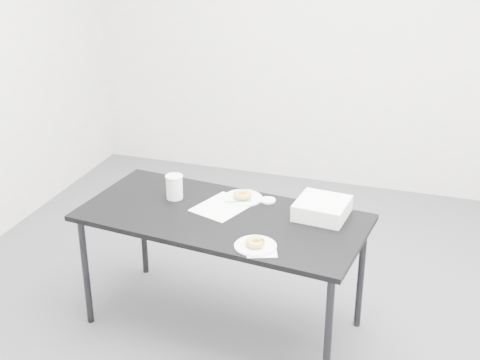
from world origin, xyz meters
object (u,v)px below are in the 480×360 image
(pen, at_px, (239,202))
(bakery_box, at_px, (322,208))
(table, at_px, (222,224))
(donut_near, at_px, (255,242))
(scorecard, at_px, (223,206))
(donut_far, at_px, (243,195))
(plate_far, at_px, (243,198))
(coffee_cup, at_px, (174,187))
(plate_near, at_px, (255,246))

(pen, distance_m, bakery_box, 0.47)
(table, height_order, donut_near, donut_near)
(table, relative_size, donut_near, 16.27)
(scorecard, bearing_deg, donut_far, 80.80)
(plate_far, distance_m, bakery_box, 0.47)
(plate_far, bearing_deg, donut_near, -65.54)
(scorecard, bearing_deg, table, -53.10)
(donut_far, bearing_deg, coffee_cup, -162.85)
(scorecard, bearing_deg, plate_far, 80.80)
(plate_far, height_order, bakery_box, bakery_box)
(plate_far, height_order, coffee_cup, coffee_cup)
(pen, bearing_deg, plate_near, -86.01)
(table, relative_size, plate_near, 7.64)
(scorecard, distance_m, pen, 0.10)
(plate_near, bearing_deg, coffee_cup, 146.69)
(plate_near, height_order, donut_far, donut_far)
(pen, xyz_separation_m, plate_near, (0.23, -0.44, -0.00))
(plate_near, distance_m, plate_far, 0.55)
(plate_near, bearing_deg, donut_near, 0.00)
(plate_near, bearing_deg, scorecard, 129.08)
(coffee_cup, bearing_deg, plate_near, -33.31)
(plate_near, relative_size, donut_near, 2.13)
(donut_far, distance_m, bakery_box, 0.47)
(pen, height_order, coffee_cup, coffee_cup)
(plate_far, bearing_deg, coffee_cup, -162.85)
(donut_near, distance_m, plate_far, 0.55)
(scorecard, xyz_separation_m, pen, (0.07, 0.07, 0.01))
(bakery_box, bearing_deg, donut_near, -113.31)
(plate_far, bearing_deg, donut_far, 0.00)
(pen, relative_size, coffee_cup, 1.03)
(plate_near, relative_size, coffee_cup, 1.51)
(donut_near, bearing_deg, plate_near, 0.00)
(pen, height_order, donut_near, donut_near)
(donut_near, xyz_separation_m, bakery_box, (0.24, 0.43, 0.02))
(table, distance_m, bakery_box, 0.54)
(scorecard, height_order, donut_near, donut_near)
(pen, bearing_deg, donut_near, -86.01)
(bakery_box, bearing_deg, donut_far, 176.94)
(scorecard, relative_size, bakery_box, 1.17)
(donut_near, distance_m, coffee_cup, 0.71)
(pen, bearing_deg, coffee_cup, 164.67)
(table, xyz_separation_m, coffee_cup, (-0.32, 0.12, 0.12))
(scorecard, relative_size, coffee_cup, 2.22)
(donut_far, xyz_separation_m, coffee_cup, (-0.37, -0.11, 0.05))
(coffee_cup, bearing_deg, scorecard, -3.89)
(table, distance_m, plate_near, 0.39)
(plate_far, bearing_deg, plate_near, -65.54)
(donut_far, bearing_deg, bakery_box, -8.65)
(pen, height_order, plate_near, pen)
(plate_near, distance_m, donut_far, 0.55)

